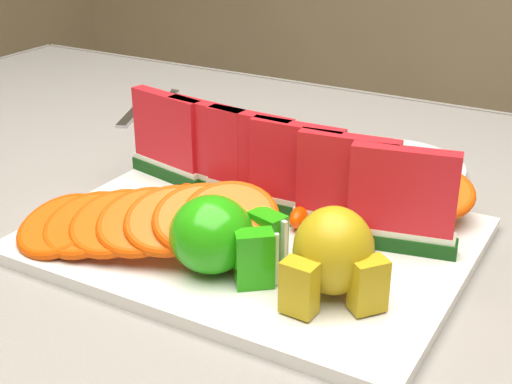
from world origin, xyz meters
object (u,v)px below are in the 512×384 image
at_px(pear_cluster, 333,255).
at_px(fork, 141,107).
at_px(side_plate, 388,167).
at_px(apple_cluster, 220,237).
at_px(platter, 252,238).

distance_m(pear_cluster, fork, 0.59).
height_order(pear_cluster, side_plate, pear_cluster).
distance_m(apple_cluster, side_plate, 0.32).
bearing_deg(platter, pear_cluster, -29.76).
relative_size(pear_cluster, fork, 0.48).
bearing_deg(side_plate, fork, 173.11).
bearing_deg(side_plate, platter, -101.96).
relative_size(apple_cluster, pear_cluster, 1.18).
bearing_deg(apple_cluster, fork, 135.76).
distance_m(side_plate, fork, 0.41).
distance_m(apple_cluster, pear_cluster, 0.10).
relative_size(pear_cluster, side_plate, 0.42).
bearing_deg(pear_cluster, side_plate, 101.45).
xyz_separation_m(platter, apple_cluster, (0.01, -0.07, 0.04)).
bearing_deg(apple_cluster, platter, 98.37).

